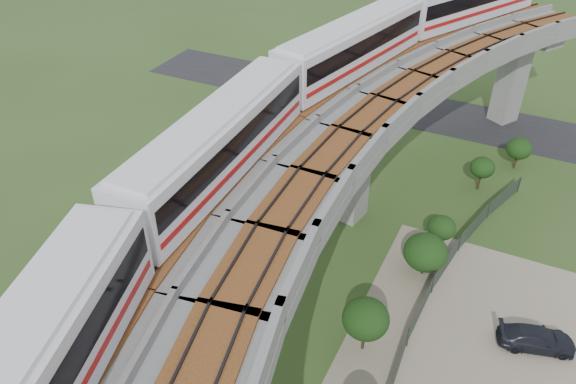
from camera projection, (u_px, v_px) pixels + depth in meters
name	position (u px, v px, depth m)	size (l,w,h in m)	color
ground	(278.00, 300.00, 36.06)	(160.00, 160.00, 0.00)	#344E1F
asphalt_road	(408.00, 108.00, 58.08)	(60.00, 8.00, 0.03)	#232326
viaduct	(341.00, 202.00, 29.46)	(19.58, 73.98, 11.40)	#99968E
metro_train	(320.00, 98.00, 32.18)	(12.85, 61.13, 3.64)	white
fence	(430.00, 345.00, 32.16)	(3.87, 38.73, 1.50)	#2D382D
tree_0	(519.00, 149.00, 47.68)	(2.15, 2.15, 2.89)	#382314
tree_1	(482.00, 168.00, 45.03)	(1.96, 1.96, 2.93)	#382314
tree_2	(442.00, 228.00, 38.81)	(1.97, 1.97, 2.91)	#382314
tree_3	(426.00, 252.00, 36.98)	(2.92, 2.92, 3.14)	#382314
tree_4	(366.00, 319.00, 31.45)	(2.70, 2.70, 3.69)	#382314
car_dark	(537.00, 338.00, 32.66)	(1.79, 4.39, 1.27)	black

